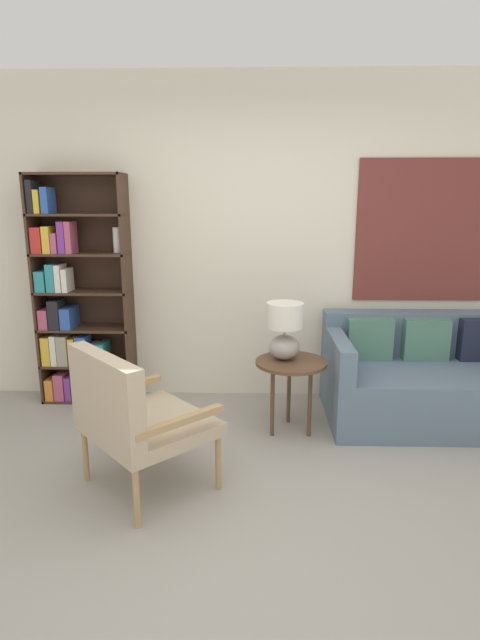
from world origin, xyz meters
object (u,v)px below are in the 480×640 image
at_px(bookshelf, 74,301).
at_px(armchair, 131,412).
at_px(couch, 429,380).
at_px(side_table, 291,369).
at_px(table_lamp, 285,329).

distance_m(bookshelf, armchair, 1.68).
distance_m(couch, side_table, 1.17).
relative_size(side_table, table_lamp, 1.31).
height_order(couch, table_lamp, table_lamp).
bearing_deg(table_lamp, bookshelf, 162.67).
relative_size(armchair, table_lamp, 2.22).
height_order(bookshelf, table_lamp, bookshelf).
height_order(armchair, couch, armchair).
xyz_separation_m(armchair, table_lamp, (0.93, 0.88, 0.28)).
relative_size(bookshelf, armchair, 2.03).
relative_size(armchair, couch, 0.59).
bearing_deg(side_table, armchair, -139.59).
bearing_deg(table_lamp, side_table, -42.44).
height_order(side_table, table_lamp, table_lamp).
distance_m(armchair, side_table, 1.29).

